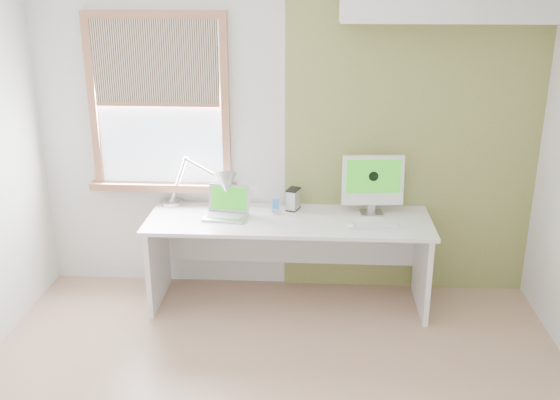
# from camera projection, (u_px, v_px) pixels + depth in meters

# --- Properties ---
(room) EXTENTS (4.04, 3.54, 2.64)m
(room) POSITION_uv_depth(u_px,v_px,m) (269.00, 212.00, 3.39)
(room) COLOR tan
(room) RESTS_ON ground
(accent_wall) EXTENTS (2.00, 0.02, 2.60)m
(accent_wall) POSITION_uv_depth(u_px,v_px,m) (411.00, 138.00, 4.97)
(accent_wall) COLOR olive
(accent_wall) RESTS_ON room
(window) EXTENTS (1.20, 0.14, 1.42)m
(window) POSITION_uv_depth(u_px,v_px,m) (159.00, 105.00, 4.97)
(window) COLOR #985B3E
(window) RESTS_ON room
(desk) EXTENTS (2.20, 0.70, 0.73)m
(desk) POSITION_uv_depth(u_px,v_px,m) (289.00, 239.00, 5.00)
(desk) COLOR white
(desk) RESTS_ON room
(desk_lamp) EXTENTS (0.70, 0.42, 0.42)m
(desk_lamp) POSITION_uv_depth(u_px,v_px,m) (215.00, 185.00, 4.96)
(desk_lamp) COLOR #B0B3B5
(desk_lamp) RESTS_ON desk
(laptop) EXTENTS (0.36, 0.30, 0.23)m
(laptop) POSITION_uv_depth(u_px,v_px,m) (227.00, 209.00, 4.92)
(laptop) COLOR #B0B3B5
(laptop) RESTS_ON desk
(phone_dock) EXTENTS (0.08, 0.08, 0.14)m
(phone_dock) POSITION_uv_depth(u_px,v_px,m) (276.00, 209.00, 4.97)
(phone_dock) COLOR #B0B3B5
(phone_dock) RESTS_ON desk
(external_drive) EXTENTS (0.12, 0.16, 0.17)m
(external_drive) POSITION_uv_depth(u_px,v_px,m) (293.00, 199.00, 5.04)
(external_drive) COLOR #B0B3B5
(external_drive) RESTS_ON desk
(imac) EXTENTS (0.48, 0.17, 0.47)m
(imac) POSITION_uv_depth(u_px,v_px,m) (373.00, 181.00, 4.91)
(imac) COLOR #B0B3B5
(imac) RESTS_ON desk
(keyboard) EXTENTS (0.40, 0.13, 0.02)m
(keyboard) POSITION_uv_depth(u_px,v_px,m) (374.00, 226.00, 4.72)
(keyboard) COLOR white
(keyboard) RESTS_ON desk
(mouse) EXTENTS (0.08, 0.11, 0.03)m
(mouse) POSITION_uv_depth(u_px,v_px,m) (352.00, 225.00, 4.70)
(mouse) COLOR white
(mouse) RESTS_ON desk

